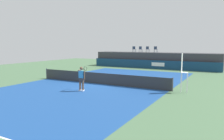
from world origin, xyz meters
TOP-DOWN VIEW (x-y plane):
  - ground_plane at (0.00, 3.00)m, footprint 48.00×48.00m
  - court_inner at (0.00, 0.00)m, footprint 12.00×22.00m
  - sponsor_wall at (0.00, 13.50)m, footprint 18.00×0.22m
  - spectator_platform at (0.00, 15.30)m, footprint 18.00×2.80m
  - spectator_chair_far_left at (-3.21, 14.99)m, footprint 0.48×0.48m
  - spectator_chair_left at (-2.17, 15.07)m, footprint 0.46×0.46m
  - spectator_chair_center at (-1.11, 15.19)m, footprint 0.45×0.45m
  - spectator_chair_right at (0.01, 15.43)m, footprint 0.48×0.48m
  - umpire_chair at (6.90, -0.01)m, footprint 0.47×0.47m
  - tennis_net at (0.00, 0.00)m, footprint 12.40×0.02m
  - net_post_near at (-6.20, 0.00)m, footprint 0.10×0.10m
  - net_post_far at (6.20, 0.00)m, footprint 0.10×0.10m
  - tennis_player at (0.38, -3.05)m, footprint 0.77×1.13m

SIDE VIEW (x-z plane):
  - ground_plane at x=0.00m, z-range 0.00..0.00m
  - court_inner at x=0.00m, z-range 0.00..0.00m
  - tennis_net at x=0.00m, z-range 0.00..0.95m
  - net_post_near at x=-6.20m, z-range 0.00..1.00m
  - net_post_far at x=6.20m, z-range 0.00..1.00m
  - sponsor_wall at x=0.00m, z-range 0.00..1.20m
  - tennis_player at x=0.38m, z-range 0.07..1.84m
  - spectator_platform at x=0.00m, z-range 0.00..2.20m
  - umpire_chair at x=6.90m, z-range 0.21..2.97m
  - spectator_chair_far_left at x=-3.21m, z-range 2.25..3.14m
  - spectator_chair_left at x=-2.17m, z-range 2.25..3.14m
  - spectator_chair_center at x=-1.11m, z-range 2.25..3.14m
  - spectator_chair_right at x=0.01m, z-range 2.25..3.14m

